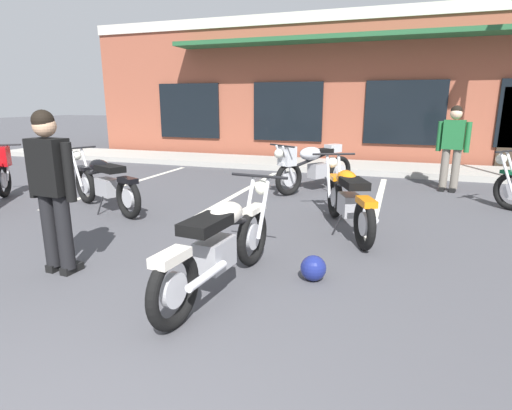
{
  "coord_description": "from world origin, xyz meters",
  "views": [
    {
      "loc": [
        1.61,
        -0.91,
        1.75
      ],
      "look_at": [
        0.04,
        3.58,
        0.55
      ],
      "focal_mm": 28.93,
      "sensor_mm": 36.0,
      "label": 1
    }
  ],
  "objects_px": {
    "motorcycle_foreground_classic": "(221,244)",
    "motorcycle_black_cruiser": "(348,198)",
    "helmet_on_pavement": "(313,268)",
    "person_in_black_shirt": "(51,184)",
    "motorcycle_blue_standard": "(312,165)",
    "person_by_back_row": "(453,143)",
    "motorcycle_red_sportbike": "(104,183)"
  },
  "relations": [
    {
      "from": "motorcycle_blue_standard",
      "to": "helmet_on_pavement",
      "type": "height_order",
      "value": "motorcycle_blue_standard"
    },
    {
      "from": "motorcycle_red_sportbike",
      "to": "motorcycle_blue_standard",
      "type": "height_order",
      "value": "same"
    },
    {
      "from": "motorcycle_blue_standard",
      "to": "helmet_on_pavement",
      "type": "relative_size",
      "value": 7.1
    },
    {
      "from": "motorcycle_foreground_classic",
      "to": "motorcycle_black_cruiser",
      "type": "distance_m",
      "value": 2.44
    },
    {
      "from": "motorcycle_foreground_classic",
      "to": "helmet_on_pavement",
      "type": "distance_m",
      "value": 0.99
    },
    {
      "from": "person_in_black_shirt",
      "to": "motorcycle_foreground_classic",
      "type": "bearing_deg",
      "value": 5.59
    },
    {
      "from": "motorcycle_blue_standard",
      "to": "motorcycle_foreground_classic",
      "type": "bearing_deg",
      "value": -88.58
    },
    {
      "from": "motorcycle_foreground_classic",
      "to": "motorcycle_red_sportbike",
      "type": "height_order",
      "value": "same"
    },
    {
      "from": "motorcycle_red_sportbike",
      "to": "motorcycle_blue_standard",
      "type": "bearing_deg",
      "value": 41.49
    },
    {
      "from": "motorcycle_foreground_classic",
      "to": "helmet_on_pavement",
      "type": "bearing_deg",
      "value": 32.56
    },
    {
      "from": "motorcycle_blue_standard",
      "to": "person_in_black_shirt",
      "type": "relative_size",
      "value": 1.1
    },
    {
      "from": "motorcycle_foreground_classic",
      "to": "person_in_black_shirt",
      "type": "height_order",
      "value": "person_in_black_shirt"
    },
    {
      "from": "motorcycle_blue_standard",
      "to": "motorcycle_black_cruiser",
      "type": "bearing_deg",
      "value": -67.24
    },
    {
      "from": "motorcycle_foreground_classic",
      "to": "person_in_black_shirt",
      "type": "bearing_deg",
      "value": -174.41
    },
    {
      "from": "person_by_back_row",
      "to": "helmet_on_pavement",
      "type": "xyz_separation_m",
      "value": [
        -1.69,
        -5.1,
        -0.82
      ]
    },
    {
      "from": "motorcycle_black_cruiser",
      "to": "helmet_on_pavement",
      "type": "relative_size",
      "value": 7.66
    },
    {
      "from": "person_in_black_shirt",
      "to": "helmet_on_pavement",
      "type": "xyz_separation_m",
      "value": [
        2.54,
        0.67,
        -0.82
      ]
    },
    {
      "from": "person_in_black_shirt",
      "to": "person_by_back_row",
      "type": "bearing_deg",
      "value": 53.77
    },
    {
      "from": "motorcycle_foreground_classic",
      "to": "motorcycle_blue_standard",
      "type": "height_order",
      "value": "same"
    },
    {
      "from": "motorcycle_foreground_classic",
      "to": "motorcycle_black_cruiser",
      "type": "height_order",
      "value": "same"
    },
    {
      "from": "motorcycle_red_sportbike",
      "to": "person_in_black_shirt",
      "type": "xyz_separation_m",
      "value": [
        1.25,
        -2.27,
        0.49
      ]
    },
    {
      "from": "motorcycle_black_cruiser",
      "to": "helmet_on_pavement",
      "type": "xyz_separation_m",
      "value": [
        -0.1,
        -1.77,
        -0.33
      ]
    },
    {
      "from": "motorcycle_foreground_classic",
      "to": "helmet_on_pavement",
      "type": "relative_size",
      "value": 8.11
    },
    {
      "from": "motorcycle_blue_standard",
      "to": "person_by_back_row",
      "type": "distance_m",
      "value": 2.78
    },
    {
      "from": "motorcycle_black_cruiser",
      "to": "motorcycle_foreground_classic",
      "type": "bearing_deg",
      "value": -111.38
    },
    {
      "from": "motorcycle_black_cruiser",
      "to": "person_by_back_row",
      "type": "relative_size",
      "value": 1.19
    },
    {
      "from": "person_by_back_row",
      "to": "helmet_on_pavement",
      "type": "bearing_deg",
      "value": -108.29
    },
    {
      "from": "motorcycle_blue_standard",
      "to": "person_by_back_row",
      "type": "bearing_deg",
      "value": 19.96
    },
    {
      "from": "person_in_black_shirt",
      "to": "person_by_back_row",
      "type": "distance_m",
      "value": 7.16
    },
    {
      "from": "motorcycle_black_cruiser",
      "to": "motorcycle_blue_standard",
      "type": "xyz_separation_m",
      "value": [
        -1.0,
        2.39,
        0.07
      ]
    },
    {
      "from": "person_in_black_shirt",
      "to": "helmet_on_pavement",
      "type": "distance_m",
      "value": 2.76
    },
    {
      "from": "motorcycle_red_sportbike",
      "to": "helmet_on_pavement",
      "type": "distance_m",
      "value": 4.13
    }
  ]
}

